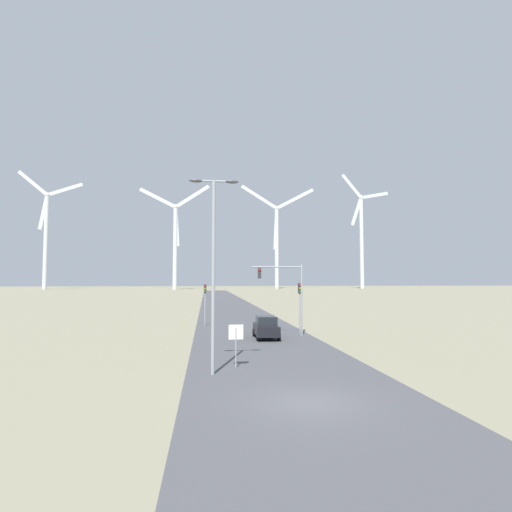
{
  "coord_description": "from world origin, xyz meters",
  "views": [
    {
      "loc": [
        -3.99,
        -15.49,
        4.75
      ],
      "look_at": [
        0.0,
        16.62,
        6.7
      ],
      "focal_mm": 28.0,
      "sensor_mm": 36.0,
      "label": 1
    }
  ],
  "objects_px": {
    "stop_sign_near": "(236,338)",
    "traffic_light_post_near_right": "(300,297)",
    "car_approaching": "(266,327)",
    "wind_turbine_center": "(277,238)",
    "wind_turbine_right": "(361,234)",
    "traffic_light_mast_overhead": "(285,285)",
    "wind_turbine_far_left": "(46,232)",
    "traffic_light_post_near_left": "(205,295)",
    "streetlamp": "(213,252)",
    "wind_turbine_left": "(175,237)"
  },
  "relations": [
    {
      "from": "traffic_light_mast_overhead",
      "to": "wind_turbine_center",
      "type": "distance_m",
      "value": 190.0
    },
    {
      "from": "traffic_light_post_near_right",
      "to": "traffic_light_mast_overhead",
      "type": "bearing_deg",
      "value": -153.28
    },
    {
      "from": "wind_turbine_center",
      "to": "traffic_light_post_near_right",
      "type": "bearing_deg",
      "value": -99.46
    },
    {
      "from": "traffic_light_mast_overhead",
      "to": "wind_turbine_far_left",
      "type": "distance_m",
      "value": 208.0
    },
    {
      "from": "traffic_light_mast_overhead",
      "to": "streetlamp",
      "type": "bearing_deg",
      "value": -115.63
    },
    {
      "from": "traffic_light_post_near_left",
      "to": "streetlamp",
      "type": "bearing_deg",
      "value": -88.78
    },
    {
      "from": "traffic_light_mast_overhead",
      "to": "car_approaching",
      "type": "xyz_separation_m",
      "value": [
        -1.79,
        -1.19,
        -3.43
      ]
    },
    {
      "from": "wind_turbine_left",
      "to": "wind_turbine_right",
      "type": "bearing_deg",
      "value": 5.98
    },
    {
      "from": "stop_sign_near",
      "to": "car_approaching",
      "type": "bearing_deg",
      "value": 72.88
    },
    {
      "from": "car_approaching",
      "to": "stop_sign_near",
      "type": "bearing_deg",
      "value": -107.12
    },
    {
      "from": "wind_turbine_left",
      "to": "car_approaching",
      "type": "bearing_deg",
      "value": -83.14
    },
    {
      "from": "traffic_light_post_near_right",
      "to": "wind_turbine_right",
      "type": "bearing_deg",
      "value": 66.47
    },
    {
      "from": "traffic_light_post_near_left",
      "to": "traffic_light_mast_overhead",
      "type": "xyz_separation_m",
      "value": [
        6.78,
        -8.98,
        1.21
      ]
    },
    {
      "from": "traffic_light_post_near_left",
      "to": "wind_turbine_center",
      "type": "bearing_deg",
      "value": 77.52
    },
    {
      "from": "stop_sign_near",
      "to": "wind_turbine_center",
      "type": "relative_size",
      "value": 0.04
    },
    {
      "from": "stop_sign_near",
      "to": "traffic_light_post_near_right",
      "type": "bearing_deg",
      "value": 62.34
    },
    {
      "from": "streetlamp",
      "to": "car_approaching",
      "type": "distance_m",
      "value": 13.83
    },
    {
      "from": "streetlamp",
      "to": "wind_turbine_center",
      "type": "relative_size",
      "value": 0.17
    },
    {
      "from": "traffic_light_post_near_right",
      "to": "traffic_light_post_near_left",
      "type": "bearing_deg",
      "value": 135.19
    },
    {
      "from": "streetlamp",
      "to": "car_approaching",
      "type": "relative_size",
      "value": 2.4
    },
    {
      "from": "traffic_light_post_near_right",
      "to": "wind_turbine_right",
      "type": "distance_m",
      "value": 199.59
    },
    {
      "from": "traffic_light_post_near_left",
      "to": "traffic_light_mast_overhead",
      "type": "bearing_deg",
      "value": -52.94
    },
    {
      "from": "traffic_light_mast_overhead",
      "to": "wind_turbine_far_left",
      "type": "relative_size",
      "value": 0.1
    },
    {
      "from": "streetlamp",
      "to": "traffic_light_post_near_right",
      "type": "xyz_separation_m",
      "value": [
        7.81,
        13.9,
        -2.93
      ]
    },
    {
      "from": "traffic_light_post_near_right",
      "to": "car_approaching",
      "type": "bearing_deg",
      "value": -149.44
    },
    {
      "from": "wind_turbine_center",
      "to": "streetlamp",
      "type": "bearing_deg",
      "value": -100.99
    },
    {
      "from": "streetlamp",
      "to": "wind_turbine_center",
      "type": "height_order",
      "value": "wind_turbine_center"
    },
    {
      "from": "wind_turbine_far_left",
      "to": "wind_turbine_left",
      "type": "bearing_deg",
      "value": -12.1
    },
    {
      "from": "streetlamp",
      "to": "stop_sign_near",
      "type": "height_order",
      "value": "streetlamp"
    },
    {
      "from": "stop_sign_near",
      "to": "traffic_light_post_near_right",
      "type": "height_order",
      "value": "traffic_light_post_near_right"
    },
    {
      "from": "wind_turbine_right",
      "to": "wind_turbine_left",
      "type": "bearing_deg",
      "value": -174.02
    },
    {
      "from": "car_approaching",
      "to": "wind_turbine_far_left",
      "type": "relative_size",
      "value": 0.07
    },
    {
      "from": "car_approaching",
      "to": "wind_turbine_right",
      "type": "distance_m",
      "value": 203.0
    },
    {
      "from": "wind_turbine_center",
      "to": "wind_turbine_far_left",
      "type": "bearing_deg",
      "value": 179.99
    },
    {
      "from": "wind_turbine_left",
      "to": "wind_turbine_center",
      "type": "height_order",
      "value": "wind_turbine_center"
    },
    {
      "from": "stop_sign_near",
      "to": "wind_turbine_right",
      "type": "height_order",
      "value": "wind_turbine_right"
    },
    {
      "from": "wind_turbine_far_left",
      "to": "wind_turbine_right",
      "type": "height_order",
      "value": "wind_turbine_right"
    },
    {
      "from": "traffic_light_post_near_right",
      "to": "traffic_light_mast_overhead",
      "type": "height_order",
      "value": "traffic_light_mast_overhead"
    },
    {
      "from": "wind_turbine_right",
      "to": "streetlamp",
      "type": "bearing_deg",
      "value": -113.97
    },
    {
      "from": "wind_turbine_center",
      "to": "wind_turbine_right",
      "type": "relative_size",
      "value": 0.9
    },
    {
      "from": "streetlamp",
      "to": "traffic_light_mast_overhead",
      "type": "xyz_separation_m",
      "value": [
        6.31,
        13.14,
        -1.84
      ]
    },
    {
      "from": "traffic_light_post_near_left",
      "to": "wind_turbine_left",
      "type": "relative_size",
      "value": 0.08
    },
    {
      "from": "traffic_light_post_near_left",
      "to": "car_approaching",
      "type": "relative_size",
      "value": 1.03
    },
    {
      "from": "traffic_light_mast_overhead",
      "to": "wind_turbine_far_left",
      "type": "height_order",
      "value": "wind_turbine_far_left"
    },
    {
      "from": "stop_sign_near",
      "to": "wind_turbine_far_left",
      "type": "distance_m",
      "value": 216.83
    },
    {
      "from": "wind_turbine_right",
      "to": "car_approaching",
      "type": "bearing_deg",
      "value": -114.17
    },
    {
      "from": "wind_turbine_far_left",
      "to": "wind_turbine_right",
      "type": "bearing_deg",
      "value": -1.25
    },
    {
      "from": "traffic_light_mast_overhead",
      "to": "wind_turbine_center",
      "type": "relative_size",
      "value": 0.1
    },
    {
      "from": "traffic_light_post_near_left",
      "to": "wind_turbine_far_left",
      "type": "bearing_deg",
      "value": 115.25
    },
    {
      "from": "wind_turbine_center",
      "to": "wind_turbine_right",
      "type": "bearing_deg",
      "value": -4.38
    }
  ]
}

